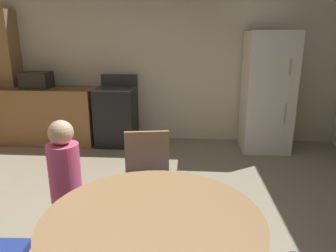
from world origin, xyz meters
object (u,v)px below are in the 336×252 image
(oven_range, at_px, (117,116))
(dining_table, at_px, (153,245))
(refrigerator, at_px, (267,93))
(microwave, at_px, (37,80))
(person_child, at_px, (66,189))
(chair_north, at_px, (148,177))

(oven_range, bearing_deg, dining_table, -73.02)
(refrigerator, bearing_deg, dining_table, -112.18)
(microwave, height_order, person_child, microwave)
(oven_range, height_order, refrigerator, refrigerator)
(chair_north, bearing_deg, dining_table, 0.00)
(oven_range, distance_m, dining_table, 3.44)
(refrigerator, xyz_separation_m, dining_table, (-1.32, -3.23, -0.28))
(chair_north, height_order, person_child, person_child)
(person_child, bearing_deg, dining_table, 0.00)
(refrigerator, distance_m, chair_north, 2.72)
(refrigerator, xyz_separation_m, microwave, (-3.59, 0.05, 0.15))
(dining_table, bearing_deg, refrigerator, 67.82)
(oven_range, xyz_separation_m, person_child, (0.31, -2.71, 0.11))
(dining_table, distance_m, person_child, 0.91)
(oven_range, height_order, microwave, microwave)
(oven_range, xyz_separation_m, dining_table, (1.00, -3.28, 0.13))
(oven_range, bearing_deg, refrigerator, -1.33)
(refrigerator, bearing_deg, oven_range, 178.67)
(oven_range, height_order, person_child, oven_range)
(microwave, relative_size, person_child, 0.40)
(oven_range, relative_size, microwave, 2.50)
(oven_range, distance_m, person_child, 2.73)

